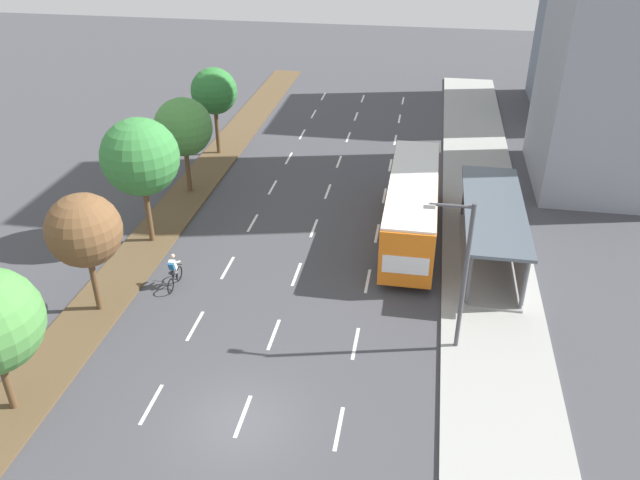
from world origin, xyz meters
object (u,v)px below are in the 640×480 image
at_px(cyclist, 174,272).
at_px(median_tree_third, 140,157).
at_px(bus, 412,202).
at_px(median_tree_fourth, 183,127).
at_px(bus_shelter, 497,227).
at_px(median_tree_second, 84,231).
at_px(median_tree_fifth, 214,91).
at_px(streetlight, 461,268).

xyz_separation_m(cyclist, median_tree_third, (-2.74, 3.81, 4.05)).
relative_size(bus, median_tree_fourth, 1.95).
distance_m(bus_shelter, median_tree_second, 19.23).
height_order(median_tree_fifth, streetlight, streetlight).
distance_m(median_tree_third, median_tree_fourth, 6.26).
height_order(bus_shelter, median_tree_second, median_tree_second).
bearing_deg(bus_shelter, bus, 158.63).
height_order(cyclist, median_tree_fifth, median_tree_fifth).
height_order(bus, median_tree_fifth, median_tree_fifth).
relative_size(bus_shelter, median_tree_fifth, 1.65).
relative_size(bus_shelter, cyclist, 5.34).
distance_m(bus_shelter, bus, 4.60).
xyz_separation_m(bus, median_tree_fourth, (-13.59, 3.35, 2.11)).
bearing_deg(median_tree_third, streetlight, -21.61).
bearing_deg(median_tree_second, bus, 34.35).
relative_size(cyclist, median_tree_fourth, 0.31).
bearing_deg(cyclist, bus, 32.03).
height_order(median_tree_second, median_tree_fourth, median_tree_fourth).
height_order(bus_shelter, median_tree_fifth, median_tree_fifth).
height_order(median_tree_fourth, median_tree_fifth, median_tree_fifth).
height_order(cyclist, median_tree_second, median_tree_second).
relative_size(bus_shelter, median_tree_fourth, 1.68).
distance_m(bus, median_tree_second, 16.26).
relative_size(bus, median_tree_second, 2.03).
relative_size(median_tree_second, median_tree_third, 0.83).
height_order(median_tree_second, median_tree_fifth, median_tree_fifth).
height_order(bus, median_tree_third, median_tree_third).
xyz_separation_m(bus_shelter, median_tree_third, (-17.72, -1.20, 2.97)).
height_order(median_tree_third, streetlight, median_tree_third).
bearing_deg(median_tree_fourth, bus, -13.83).
bearing_deg(median_tree_fourth, cyclist, -73.96).
height_order(bus, median_tree_second, median_tree_second).
bearing_deg(median_tree_third, cyclist, -54.28).
bearing_deg(median_tree_fourth, median_tree_second, -88.77).
relative_size(median_tree_second, median_tree_fifth, 0.94).
xyz_separation_m(bus_shelter, bus, (-4.28, 1.67, 0.20)).
bearing_deg(cyclist, median_tree_fourth, 106.04).
distance_m(median_tree_fourth, median_tree_fifth, 6.23).
distance_m(bus_shelter, median_tree_fifth, 21.38).
height_order(bus_shelter, bus, bus).
bearing_deg(median_tree_fifth, bus, -34.89).
relative_size(cyclist, median_tree_third, 0.27).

